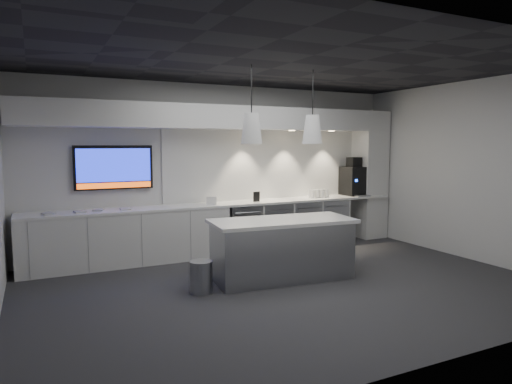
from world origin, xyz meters
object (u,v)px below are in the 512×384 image
bin (201,277)px  coffee_machine (354,180)px  island (282,249)px  wall_tv (114,168)px

bin → coffee_machine: size_ratio=0.55×
island → bin: 1.28m
bin → coffee_machine: (3.97, 1.93, 1.01)m
coffee_machine → wall_tv: bearing=178.8°
bin → coffee_machine: bearing=26.0°
wall_tv → coffee_machine: 4.72m
wall_tv → bin: size_ratio=2.95×
wall_tv → bin: 2.66m
island → coffee_machine: (2.71, 1.85, 0.78)m
island → bin: bearing=-170.9°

